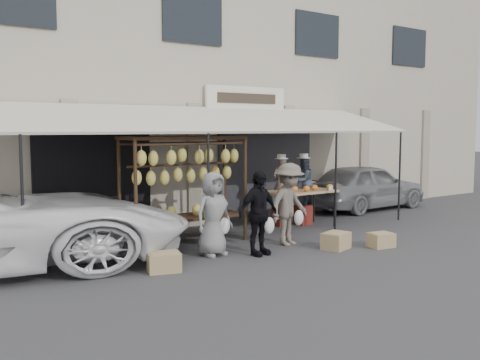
% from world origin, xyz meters
% --- Properties ---
extents(ground_plane, '(90.00, 90.00, 0.00)m').
position_xyz_m(ground_plane, '(0.00, 0.00, 0.00)').
color(ground_plane, '#2D2D30').
extents(shophouse, '(24.00, 6.15, 7.30)m').
position_xyz_m(shophouse, '(-0.00, 6.50, 3.65)').
color(shophouse, '#ABA295').
rests_on(shophouse, ground_plane).
extents(awning, '(10.00, 2.35, 2.92)m').
position_xyz_m(awning, '(0.01, 2.28, 2.57)').
color(awning, beige).
rests_on(awning, ground_plane).
extents(banana_rack, '(2.60, 0.90, 2.24)m').
position_xyz_m(banana_rack, '(-1.19, 1.75, 1.56)').
color(banana_rack, black).
rests_on(banana_rack, ground_plane).
extents(produce_table, '(1.70, 0.90, 1.04)m').
position_xyz_m(produce_table, '(1.99, 1.78, 0.87)').
color(produce_table, tan).
rests_on(produce_table, ground_plane).
extents(vendor_left, '(0.51, 0.41, 1.22)m').
position_xyz_m(vendor_left, '(1.75, 2.26, 1.08)').
color(vendor_left, brown).
rests_on(vendor_left, stool_left).
extents(vendor_right, '(0.67, 0.57, 1.21)m').
position_xyz_m(vendor_right, '(2.33, 2.10, 1.09)').
color(vendor_right, '#3A475C').
rests_on(vendor_right, stool_right).
extents(customer_left, '(0.83, 0.59, 1.58)m').
position_xyz_m(customer_left, '(-1.25, 0.57, 0.79)').
color(customer_left, gray).
rests_on(customer_left, ground_plane).
extents(customer_mid, '(0.98, 0.51, 1.60)m').
position_xyz_m(customer_mid, '(-0.53, 0.12, 0.80)').
color(customer_mid, black).
rests_on(customer_mid, ground_plane).
extents(customer_right, '(1.21, 0.87, 1.69)m').
position_xyz_m(customer_right, '(0.51, 0.47, 0.84)').
color(customer_right, '#625A52').
rests_on(customer_right, ground_plane).
extents(stool_left, '(0.35, 0.35, 0.47)m').
position_xyz_m(stool_left, '(1.75, 2.26, 0.23)').
color(stool_left, maroon).
rests_on(stool_left, ground_plane).
extents(stool_right, '(0.44, 0.44, 0.48)m').
position_xyz_m(stool_right, '(2.33, 2.10, 0.24)').
color(stool_right, maroon).
rests_on(stool_right, ground_plane).
extents(crate_near_a, '(0.65, 0.57, 0.33)m').
position_xyz_m(crate_near_a, '(1.04, -0.35, 0.16)').
color(crate_near_a, tan).
rests_on(crate_near_a, ground_plane).
extents(crate_near_b, '(0.53, 0.44, 0.29)m').
position_xyz_m(crate_near_b, '(1.91, -0.75, 0.14)').
color(crate_near_b, tan).
rests_on(crate_near_b, ground_plane).
extents(crate_far, '(0.63, 0.54, 0.32)m').
position_xyz_m(crate_far, '(-2.53, 0.08, 0.16)').
color(crate_far, tan).
rests_on(crate_far, ground_plane).
extents(sedan, '(4.07, 1.75, 1.37)m').
position_xyz_m(sedan, '(5.53, 2.96, 0.68)').
color(sedan, gray).
rests_on(sedan, ground_plane).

